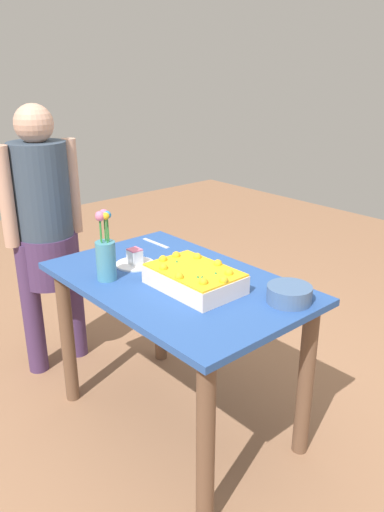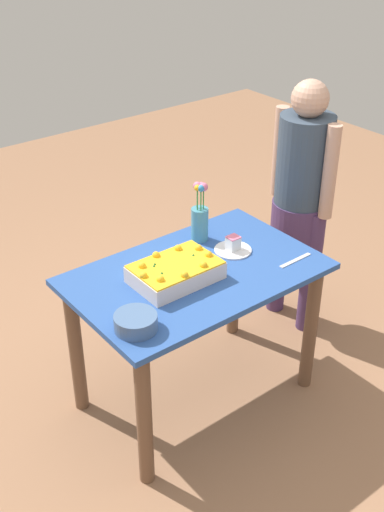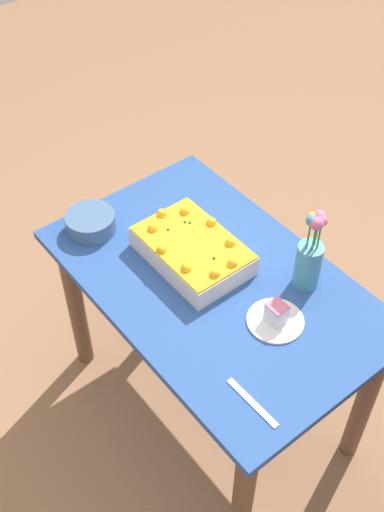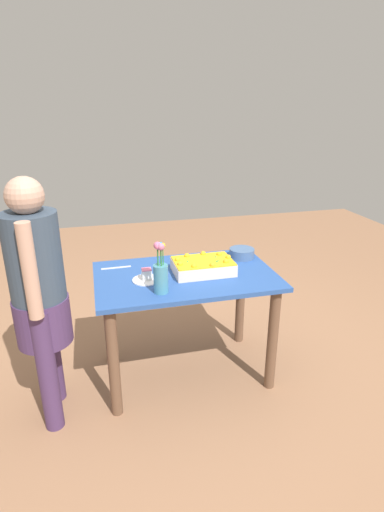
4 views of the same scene
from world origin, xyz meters
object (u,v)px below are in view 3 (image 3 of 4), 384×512
flower_vase (309,258)px  serving_plate_with_slice (276,317)px  sheet_cake (193,250)px  fruit_bowl (91,222)px  cake_knife (252,403)px

flower_vase → serving_plate_with_slice: bearing=106.8°
serving_plate_with_slice → sheet_cake: bearing=5.5°
sheet_cake → flower_vase: size_ratio=1.24×
serving_plate_with_slice → fruit_bowl: size_ratio=1.03×
serving_plate_with_slice → cake_knife: size_ratio=0.92×
flower_vase → fruit_bowl: 0.80m
serving_plate_with_slice → cake_knife: serving_plate_with_slice is taller
flower_vase → sheet_cake: bearing=35.1°
cake_knife → flower_vase: size_ratio=0.64×
cake_knife → fruit_bowl: 0.91m
serving_plate_with_slice → cake_knife: bearing=124.3°
sheet_cake → serving_plate_with_slice: (-0.38, -0.04, -0.02)m
fruit_bowl → sheet_cake: bearing=-150.7°
sheet_cake → serving_plate_with_slice: 0.39m
flower_vase → fruit_bowl: (0.68, 0.43, -0.09)m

